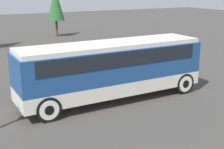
# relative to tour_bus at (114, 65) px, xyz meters

# --- Properties ---
(ground_plane) EXTENTS (120.00, 120.00, 0.00)m
(ground_plane) POSITION_rel_tour_bus_xyz_m (-0.10, -0.00, -1.92)
(ground_plane) COLOR #423F3D
(tour_bus) EXTENTS (10.25, 2.62, 3.17)m
(tour_bus) POSITION_rel_tour_bus_xyz_m (0.00, 0.00, 0.00)
(tour_bus) COLOR silver
(tour_bus) RESTS_ON ground_plane
(parked_car_near) EXTENTS (4.25, 1.85, 1.49)m
(parked_car_near) POSITION_rel_tour_bus_xyz_m (-0.81, 5.92, -1.18)
(parked_car_near) COLOR black
(parked_car_near) RESTS_ON ground_plane
(parked_car_mid) EXTENTS (4.50, 1.95, 1.37)m
(parked_car_mid) POSITION_rel_tour_bus_xyz_m (-0.45, 8.26, -1.25)
(parked_car_mid) COLOR maroon
(parked_car_mid) RESTS_ON ground_plane
(tree_left) EXTENTS (2.08, 2.08, 5.92)m
(tree_left) POSITION_rel_tour_bus_xyz_m (5.00, 23.22, 2.02)
(tree_left) COLOR brown
(tree_left) RESTS_ON ground_plane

